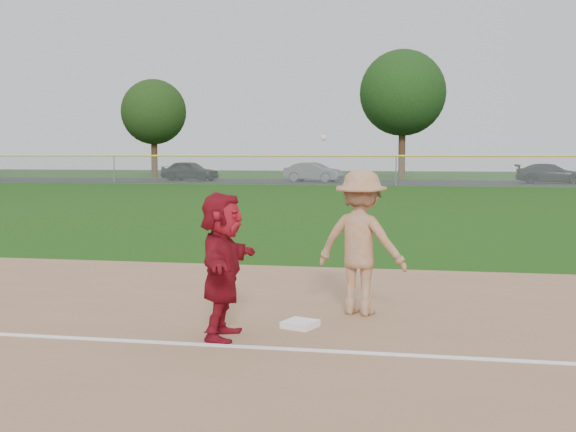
% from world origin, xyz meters
% --- Properties ---
extents(ground, '(160.00, 160.00, 0.00)m').
position_xyz_m(ground, '(0.00, 0.00, 0.00)').
color(ground, '#18420C').
rests_on(ground, ground).
extents(foul_line, '(60.00, 0.10, 0.01)m').
position_xyz_m(foul_line, '(0.00, -0.80, 0.03)').
color(foul_line, white).
rests_on(foul_line, infield_dirt).
extents(parking_asphalt, '(120.00, 10.00, 0.01)m').
position_xyz_m(parking_asphalt, '(0.00, 46.00, 0.01)').
color(parking_asphalt, black).
rests_on(parking_asphalt, ground).
extents(first_base, '(0.48, 0.48, 0.08)m').
position_xyz_m(first_base, '(0.40, 0.23, 0.06)').
color(first_base, white).
rests_on(first_base, infield_dirt).
extents(base_runner, '(0.57, 1.62, 1.72)m').
position_xyz_m(base_runner, '(-0.42, -0.44, 0.88)').
color(base_runner, maroon).
rests_on(base_runner, infield_dirt).
extents(car_left, '(4.86, 2.67, 1.57)m').
position_xyz_m(car_left, '(-16.41, 46.20, 0.79)').
color(car_left, black).
rests_on(car_left, parking_asphalt).
extents(car_mid, '(4.68, 2.63, 1.46)m').
position_xyz_m(car_mid, '(-6.45, 45.93, 0.74)').
color(car_mid, slate).
rests_on(car_mid, parking_asphalt).
extents(car_right, '(4.99, 2.23, 1.42)m').
position_xyz_m(car_right, '(10.76, 46.01, 0.72)').
color(car_right, black).
rests_on(car_right, parking_asphalt).
extents(first_base_play, '(1.42, 1.19, 2.40)m').
position_xyz_m(first_base_play, '(1.07, 1.14, 0.99)').
color(first_base_play, '#939396').
rests_on(first_base_play, infield_dirt).
extents(outfield_fence, '(110.00, 0.12, 110.00)m').
position_xyz_m(outfield_fence, '(0.00, 40.00, 1.96)').
color(outfield_fence, '#999EA0').
rests_on(outfield_fence, ground).
extents(tree_1, '(5.80, 5.80, 8.75)m').
position_xyz_m(tree_1, '(-22.00, 53.00, 5.83)').
color(tree_1, '#362413').
rests_on(tree_1, ground).
extents(tree_2, '(7.00, 7.00, 10.58)m').
position_xyz_m(tree_2, '(0.00, 51.50, 7.06)').
color(tree_2, '#3D2616').
rests_on(tree_2, ground).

